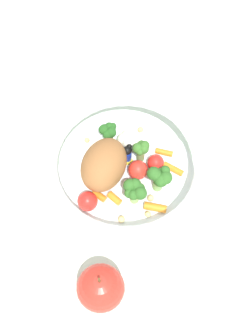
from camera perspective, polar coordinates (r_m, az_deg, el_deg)
The scene contains 3 objects.
ground_plane at distance 0.83m, azimuth -0.39°, elevation 0.04°, with size 2.40×2.40×0.00m, color silver.
food_container at distance 0.79m, azimuth -0.38°, elevation 0.19°, with size 0.24×0.24×0.08m.
loose_apple at distance 0.72m, azimuth -2.97°, elevation -13.76°, with size 0.07×0.07×0.08m.
Camera 1 is at (-0.24, 0.31, 0.73)m, focal length 52.40 mm.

